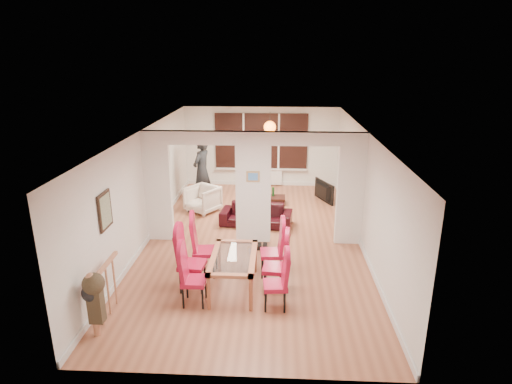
# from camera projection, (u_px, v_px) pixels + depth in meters

# --- Properties ---
(floor) EXTENTS (5.00, 9.00, 0.01)m
(floor) POSITION_uv_depth(u_px,v_px,m) (253.00, 240.00, 10.15)
(floor) COLOR #A25E41
(floor) RESTS_ON ground
(room_walls) EXTENTS (5.00, 9.00, 2.60)m
(room_walls) POSITION_uv_depth(u_px,v_px,m) (253.00, 188.00, 9.75)
(room_walls) COLOR silver
(room_walls) RESTS_ON floor
(divider_wall) EXTENTS (5.00, 0.18, 2.60)m
(divider_wall) POSITION_uv_depth(u_px,v_px,m) (253.00, 188.00, 9.75)
(divider_wall) COLOR white
(divider_wall) RESTS_ON floor
(bay_window_blinds) EXTENTS (3.00, 0.08, 1.80)m
(bay_window_blinds) POSITION_uv_depth(u_px,v_px,m) (261.00, 141.00, 13.90)
(bay_window_blinds) COLOR black
(bay_window_blinds) RESTS_ON room_walls
(radiator) EXTENTS (1.40, 0.08, 0.50)m
(radiator) POSITION_uv_depth(u_px,v_px,m) (261.00, 177.00, 14.23)
(radiator) COLOR white
(radiator) RESTS_ON floor
(pendant_light) EXTENTS (0.36, 0.36, 0.36)m
(pendant_light) POSITION_uv_depth(u_px,v_px,m) (270.00, 127.00, 12.60)
(pendant_light) COLOR orange
(pendant_light) RESTS_ON room_walls
(stair_newel) EXTENTS (0.40, 1.20, 1.10)m
(stair_newel) POSITION_uv_depth(u_px,v_px,m) (106.00, 287.00, 7.05)
(stair_newel) COLOR #B37252
(stair_newel) RESTS_ON floor
(wall_poster) EXTENTS (0.04, 0.52, 0.67)m
(wall_poster) POSITION_uv_depth(u_px,v_px,m) (105.00, 211.00, 7.50)
(wall_poster) COLOR gray
(wall_poster) RESTS_ON room_walls
(pillar_photo) EXTENTS (0.30, 0.03, 0.25)m
(pillar_photo) POSITION_uv_depth(u_px,v_px,m) (253.00, 177.00, 9.56)
(pillar_photo) COLOR #4C8CD8
(pillar_photo) RESTS_ON divider_wall
(dining_table) EXTENTS (0.82, 1.46, 0.69)m
(dining_table) POSITION_uv_depth(u_px,v_px,m) (234.00, 273.00, 7.94)
(dining_table) COLOR #9D573A
(dining_table) RESTS_ON floor
(dining_chair_la) EXTENTS (0.42, 0.42, 1.05)m
(dining_chair_la) POSITION_uv_depth(u_px,v_px,m) (194.00, 277.00, 7.44)
(dining_chair_la) COLOR #A61132
(dining_chair_la) RESTS_ON floor
(dining_chair_lb) EXTENTS (0.51, 0.51, 1.17)m
(dining_chair_lb) POSITION_uv_depth(u_px,v_px,m) (192.00, 260.00, 7.90)
(dining_chair_lb) COLOR #A61132
(dining_chair_lb) RESTS_ON floor
(dining_chair_lc) EXTENTS (0.52, 0.52, 1.17)m
(dining_chair_lc) POSITION_uv_depth(u_px,v_px,m) (205.00, 247.00, 8.44)
(dining_chair_lc) COLOR #A61132
(dining_chair_lc) RESTS_ON floor
(dining_chair_ra) EXTENTS (0.44, 0.44, 1.01)m
(dining_chair_ra) POSITION_uv_depth(u_px,v_px,m) (275.00, 281.00, 7.33)
(dining_chair_ra) COLOR #A61132
(dining_chair_ra) RESTS_ON floor
(dining_chair_rb) EXTENTS (0.49, 0.49, 1.11)m
(dining_chair_rb) POSITION_uv_depth(u_px,v_px,m) (275.00, 264.00, 7.83)
(dining_chair_rb) COLOR #A61132
(dining_chair_rb) RESTS_ON floor
(dining_chair_rc) EXTENTS (0.48, 0.48, 1.10)m
(dining_chair_rc) POSITION_uv_depth(u_px,v_px,m) (272.00, 249.00, 8.42)
(dining_chair_rc) COLOR #A61132
(dining_chair_rc) RESTS_ON floor
(sofa) EXTENTS (1.89, 0.91, 0.53)m
(sofa) POSITION_uv_depth(u_px,v_px,m) (256.00, 215.00, 11.00)
(sofa) COLOR black
(sofa) RESTS_ON floor
(armchair) EXTENTS (1.09, 1.10, 0.73)m
(armchair) POSITION_uv_depth(u_px,v_px,m) (203.00, 199.00, 11.88)
(armchair) COLOR beige
(armchair) RESTS_ON floor
(person) EXTENTS (0.82, 0.69, 1.91)m
(person) POSITION_uv_depth(u_px,v_px,m) (202.00, 170.00, 12.54)
(person) COLOR black
(person) RESTS_ON floor
(television) EXTENTS (1.02, 0.55, 0.60)m
(television) POSITION_uv_depth(u_px,v_px,m) (321.00, 191.00, 12.74)
(television) COLOR black
(television) RESTS_ON floor
(coffee_table) EXTENTS (1.09, 0.76, 0.23)m
(coffee_table) POSITION_uv_depth(u_px,v_px,m) (268.00, 200.00, 12.55)
(coffee_table) COLOR black
(coffee_table) RESTS_ON floor
(bottle) EXTENTS (0.07, 0.07, 0.28)m
(bottle) POSITION_uv_depth(u_px,v_px,m) (273.00, 191.00, 12.53)
(bottle) COLOR #143F19
(bottle) RESTS_ON coffee_table
(bowl) EXTENTS (0.19, 0.19, 0.05)m
(bowl) POSITION_uv_depth(u_px,v_px,m) (267.00, 197.00, 12.43)
(bowl) COLOR black
(bowl) RESTS_ON coffee_table
(shoes) EXTENTS (0.23, 0.25, 0.10)m
(shoes) POSITION_uv_depth(u_px,v_px,m) (262.00, 246.00, 9.72)
(shoes) COLOR black
(shoes) RESTS_ON floor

